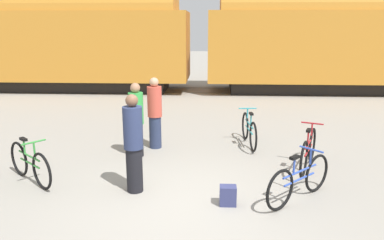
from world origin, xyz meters
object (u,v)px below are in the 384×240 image
Objects in this scene: person_in_navy at (133,144)px; bicycle_green at (30,164)px; backpack at (228,196)px; bicycle_blue at (299,180)px; freight_train at (198,33)px; person_in_red at (155,113)px; person_in_green at (136,120)px; bicycle_maroon at (308,151)px; bicycle_teal at (249,130)px.

bicycle_green is at bearing 73.24° from person_in_navy.
backpack is (1.68, -0.47, -0.74)m from person_in_navy.
freight_train is at bearing 100.78° from bicycle_blue.
person_in_red is (-2.91, 2.77, 0.50)m from bicycle_blue.
person_in_red is 0.97× the size of person_in_navy.
freight_train is at bearing 105.62° from person_in_green.
bicycle_green is 2.44m from person_in_green.
bicycle_maroon is 0.97× the size of bicycle_teal.
person_in_red is at bearing 159.74° from bicycle_maroon.
person_in_navy is 1.05× the size of person_in_green.
bicycle_teal is (-0.57, 3.10, 0.01)m from bicycle_blue.
bicycle_maroon is at bearing 71.01° from bicycle_blue.
freight_train reaches higher than person_in_green.
person_in_navy reaches higher than person_in_red.
bicycle_teal is (4.43, 2.58, 0.01)m from bicycle_green.
bicycle_maroon is 5.61m from bicycle_green.
backpack is at bearing 63.41° from person_in_red.
bicycle_maroon reaches higher than bicycle_teal.
bicycle_green is (-5.00, 0.52, 0.00)m from bicycle_blue.
bicycle_blue is at bearing 80.71° from person_in_red.
bicycle_blue is 0.79× the size of bicycle_maroon.
bicycle_green is 0.76× the size of bicycle_teal.
bicycle_green is at bearing 168.54° from backpack.
bicycle_teal is 1.02× the size of person_in_green.
freight_train is 161.44× the size of backpack.
bicycle_maroon is at bearing 44.99° from backpack.
person_in_red is 3.52m from backpack.
bicycle_blue is 5.03m from bicycle_green.
person_in_navy reaches higher than backpack.
bicycle_blue is 1.27m from backpack.
bicycle_teal is at bearing 100.38° from bicycle_blue.
freight_train is at bearing 105.22° from bicycle_maroon.
person_in_navy is at bearing 175.60° from bicycle_blue.
bicycle_maroon is at bearing -78.18° from person_in_navy.
person_in_navy is 5.30× the size of backpack.
bicycle_green is 0.76× the size of person_in_red.
backpack is (3.77, -0.76, -0.21)m from bicycle_green.
person_in_navy is 1.93m from person_in_green.
person_in_navy is (-0.75, -11.13, -1.72)m from freight_train.
person_in_green is at bearing 42.28° from bicycle_green.
person_in_red reaches higher than person_in_green.
freight_train is 32.01× the size of person_in_green.
bicycle_blue is 3.15m from bicycle_teal.
bicycle_green is at bearing -149.80° from bicycle_teal.
bicycle_maroon reaches higher than bicycle_blue.
backpack is (-1.23, -0.24, -0.21)m from bicycle_blue.
person_in_green is 5.04× the size of backpack.
freight_train reaches higher than bicycle_blue.
bicycle_blue is at bearing -108.99° from bicycle_maroon.
person_in_green is (-3.23, 2.13, 0.49)m from bicycle_blue.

